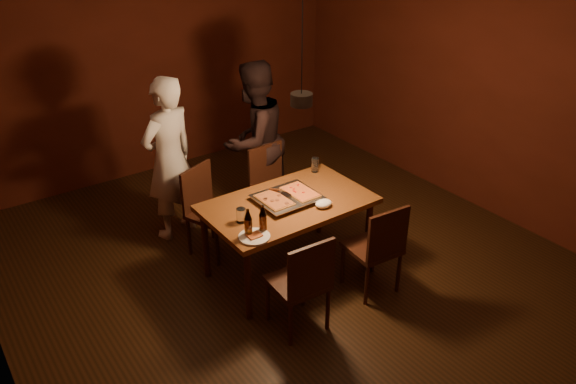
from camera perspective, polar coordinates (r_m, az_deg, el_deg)
room_shell at (r=4.67m, az=1.33°, el=5.32°), size 6.00×6.00×6.00m
dining_table at (r=5.09m, az=0.00°, el=-1.72°), size 1.50×0.90×0.75m
chair_far_left at (r=5.54m, az=-8.34°, el=-1.05°), size 0.55×0.55×0.49m
chair_far_right at (r=5.92m, az=-1.69°, el=1.27°), size 0.44×0.44×0.49m
chair_near_left at (r=4.47m, az=1.59°, el=-8.64°), size 0.44×0.44×0.49m
chair_near_right at (r=4.94m, az=9.22°, el=-5.04°), size 0.45×0.45×0.49m
pizza_tray at (r=5.06m, az=-0.08°, el=-0.67°), size 0.56×0.47×0.05m
pizza_meat at (r=4.97m, az=-1.41°, el=-0.79°), size 0.23×0.35×0.02m
pizza_cheese at (r=5.10m, az=1.24°, el=0.04°), size 0.23×0.36×0.02m
spatula at (r=5.05m, az=-0.24°, el=-0.26°), size 0.17×0.26×0.04m
beer_bottle_a at (r=4.52m, az=-4.07°, el=-3.12°), size 0.06×0.06×0.24m
beer_bottle_b at (r=4.57m, az=-2.57°, el=-2.71°), size 0.06×0.06×0.24m
water_glass_left at (r=4.74m, az=-4.78°, el=-2.39°), size 0.08×0.08×0.13m
water_glass_right at (r=5.58m, az=2.76°, el=2.76°), size 0.07×0.07×0.15m
plate_slice at (r=4.55m, az=-3.44°, el=-4.55°), size 0.26×0.26×0.03m
napkin at (r=4.97m, az=3.64°, el=-1.18°), size 0.16×0.12×0.07m
diner_white at (r=5.75m, az=-11.96°, el=3.28°), size 0.71×0.57×1.71m
diner_dark at (r=6.06m, az=-3.46°, el=5.27°), size 0.99×0.87×1.72m
pendant_lamp at (r=4.55m, az=1.38°, el=9.51°), size 0.18×0.18×1.10m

